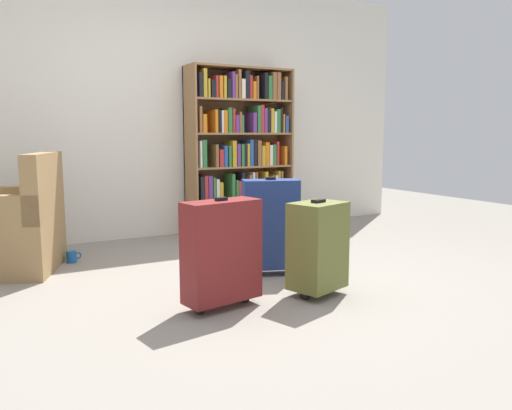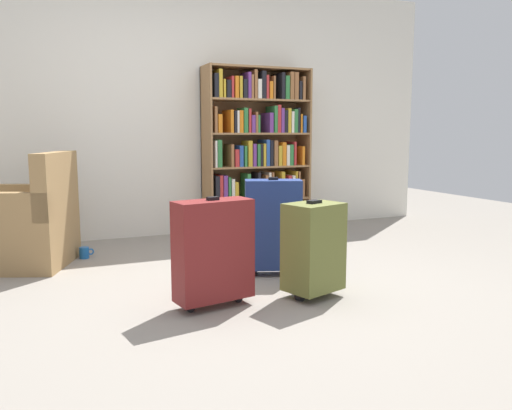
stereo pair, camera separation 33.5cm
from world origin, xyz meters
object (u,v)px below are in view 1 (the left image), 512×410
at_px(mug, 72,257).
at_px(storage_box, 247,227).
at_px(suitcase_olive, 318,246).
at_px(suitcase_navy_blue, 271,224).
at_px(bookshelf, 240,142).
at_px(armchair, 12,230).
at_px(suitcase_dark_red, 222,251).

height_order(mug, storage_box, storage_box).
relative_size(storage_box, suitcase_olive, 0.61).
relative_size(suitcase_navy_blue, suitcase_olive, 1.16).
relative_size(bookshelf, suitcase_olive, 2.72).
height_order(bookshelf, mug, bookshelf).
relative_size(armchair, suitcase_olive, 1.44).
relative_size(armchair, storage_box, 2.35).
relative_size(bookshelf, storage_box, 4.43).
bearing_deg(armchair, suitcase_olive, -43.02).
bearing_deg(storage_box, bookshelf, 71.92).
xyz_separation_m(suitcase_navy_blue, suitcase_dark_red, (-0.63, -0.51, -0.03)).
relative_size(bookshelf, armchair, 1.89).
bearing_deg(armchair, suitcase_navy_blue, -30.78).
distance_m(storage_box, suitcase_dark_red, 2.03).
bearing_deg(bookshelf, suitcase_dark_red, -119.39).
relative_size(bookshelf, suitcase_dark_red, 2.54).
distance_m(mug, suitcase_olive, 2.10).
bearing_deg(suitcase_navy_blue, mug, 139.46).
distance_m(bookshelf, suitcase_olive, 2.34).
bearing_deg(mug, bookshelf, 16.48).
relative_size(bookshelf, suitcase_navy_blue, 2.35).
bearing_deg(suitcase_olive, armchair, 136.98).
relative_size(suitcase_dark_red, suitcase_olive, 1.07).
bearing_deg(bookshelf, suitcase_olive, -103.98).
bearing_deg(storage_box, mug, -175.25).
bearing_deg(storage_box, armchair, -174.37).
bearing_deg(suitcase_olive, storage_box, 76.94).
distance_m(armchair, suitcase_olive, 2.32).
height_order(mug, suitcase_dark_red, suitcase_dark_red).
bearing_deg(bookshelf, armchair, -164.92).
height_order(storage_box, suitcase_olive, suitcase_olive).
distance_m(storage_box, suitcase_navy_blue, 1.31).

